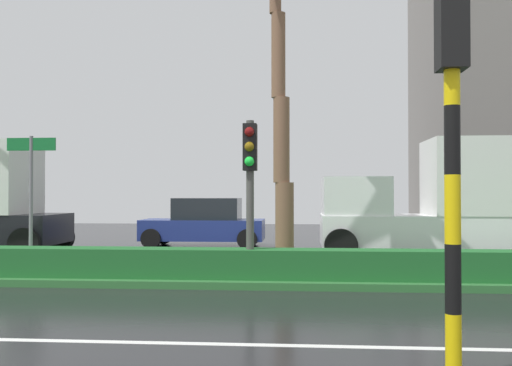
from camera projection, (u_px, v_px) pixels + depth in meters
ground_plane at (86, 270)px, 14.55m from camera, size 90.00×42.00×0.10m
median_strip at (70, 270)px, 13.56m from camera, size 85.50×4.00×0.15m
median_hedge at (44, 262)px, 12.17m from camera, size 76.50×0.70×0.60m
traffic_signal_median_right at (250, 170)px, 11.80m from camera, size 0.28×0.43×3.24m
street_name_sign at (31, 185)px, 12.60m from camera, size 1.10×0.08×3.00m
traffic_signal_foreground at (451, 98)px, 5.81m from camera, size 0.28×0.43×4.17m
car_in_traffic_leading at (205, 223)px, 20.46m from camera, size 4.30×2.02×1.72m
box_truck_following at (434, 205)px, 16.81m from camera, size 6.40×2.64×3.46m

